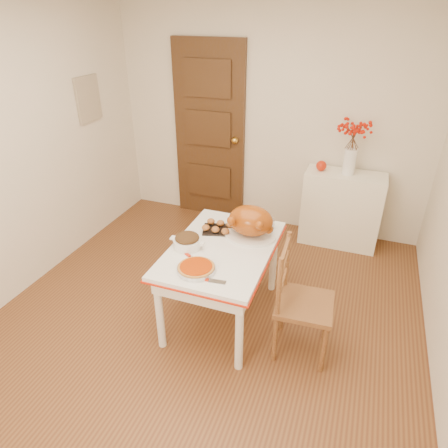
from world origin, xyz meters
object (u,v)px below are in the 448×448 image
at_px(sideboard, 341,209).
at_px(kitchen_table, 222,282).
at_px(turkey_platter, 251,222).
at_px(pumpkin_pie, 196,268).
at_px(chair_oak, 305,302).

relative_size(sideboard, kitchen_table, 0.71).
height_order(turkey_platter, pumpkin_pie, turkey_platter).
bearing_deg(sideboard, chair_oak, -92.95).
distance_m(kitchen_table, chair_oak, 0.73).
xyz_separation_m(chair_oak, pumpkin_pie, (-0.76, -0.21, 0.25)).
xyz_separation_m(sideboard, pumpkin_pie, (-0.85, -1.94, 0.31)).
relative_size(sideboard, turkey_platter, 1.93).
height_order(chair_oak, pumpkin_pie, chair_oak).
distance_m(kitchen_table, pumpkin_pie, 0.52).
bearing_deg(chair_oak, kitchen_table, 74.06).
bearing_deg(sideboard, kitchen_table, -116.57).
height_order(sideboard, turkey_platter, turkey_platter).
relative_size(kitchen_table, pumpkin_pie, 4.19).
xyz_separation_m(sideboard, kitchen_table, (-0.79, -1.58, -0.07)).
bearing_deg(sideboard, turkey_platter, -114.93).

